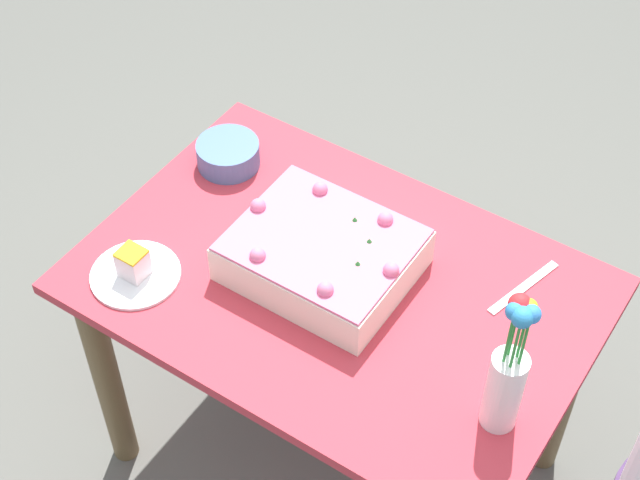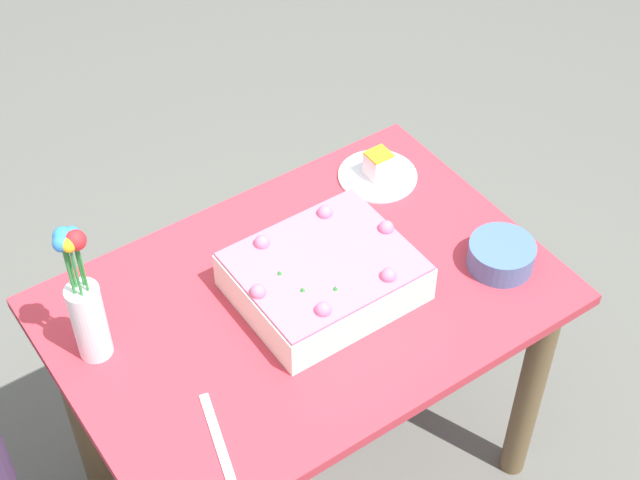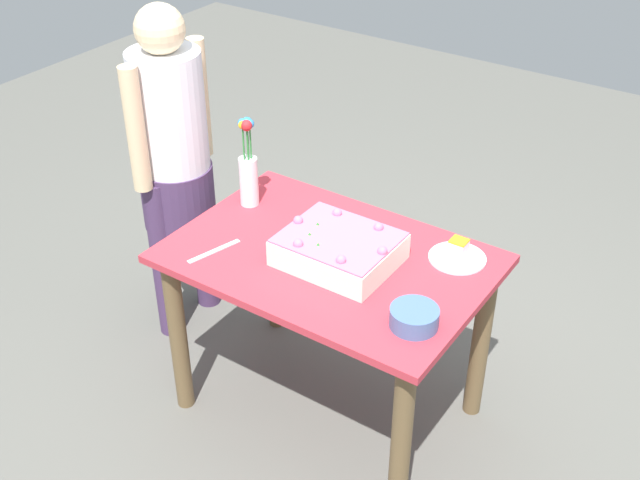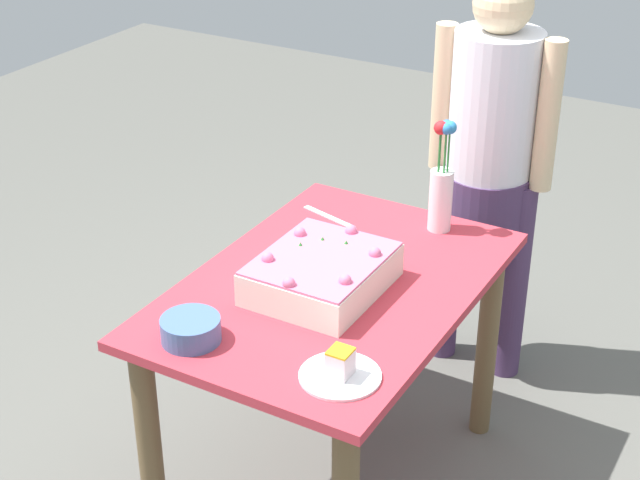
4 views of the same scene
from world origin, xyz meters
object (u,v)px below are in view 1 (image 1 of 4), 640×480
(serving_plate_with_slice, at_px, (135,270))
(cake_knife, at_px, (524,287))
(sheet_cake, at_px, (323,254))
(fruit_bowl, at_px, (228,154))
(flower_vase, at_px, (508,375))

(serving_plate_with_slice, height_order, cake_knife, serving_plate_with_slice)
(serving_plate_with_slice, bearing_deg, cake_knife, 31.09)
(serving_plate_with_slice, xyz_separation_m, cake_knife, (0.76, 0.46, -0.02))
(sheet_cake, bearing_deg, cake_knife, 26.55)
(sheet_cake, bearing_deg, serving_plate_with_slice, -144.06)
(sheet_cake, xyz_separation_m, cake_knife, (0.41, 0.20, -0.05))
(cake_knife, bearing_deg, serving_plate_with_slice, 136.47)
(cake_knife, height_order, fruit_bowl, fruit_bowl)
(sheet_cake, relative_size, serving_plate_with_slice, 1.90)
(serving_plate_with_slice, distance_m, cake_knife, 0.88)
(cake_knife, relative_size, fruit_bowl, 1.39)
(flower_vase, relative_size, fruit_bowl, 2.32)
(serving_plate_with_slice, distance_m, fruit_bowl, 0.42)
(fruit_bowl, bearing_deg, serving_plate_with_slice, -83.19)
(cake_knife, distance_m, fruit_bowl, 0.81)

